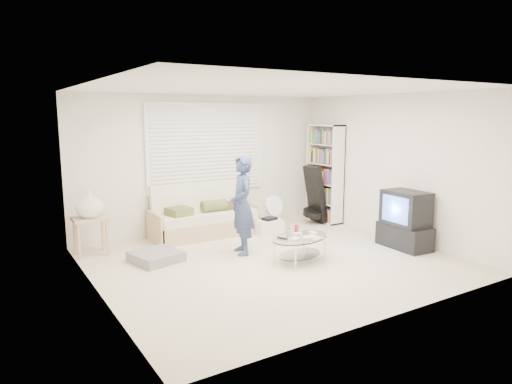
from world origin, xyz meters
TOP-DOWN VIEW (x-y plane):
  - ground at (0.00, 0.00)m, footprint 5.00×5.00m
  - room_shell at (0.00, 0.48)m, footprint 5.02×4.52m
  - window_blinds at (0.00, 2.20)m, footprint 2.32×0.08m
  - futon_sofa at (-0.24, 1.87)m, footprint 1.92×0.77m
  - grey_floor_pillow at (-1.49, 0.89)m, footprint 0.77×0.77m
  - side_table at (-2.22, 1.73)m, footprint 0.52×0.42m
  - bookshelf at (2.32, 1.61)m, footprint 0.31×0.82m
  - guitar_case at (2.03, 1.55)m, footprint 0.42×0.42m
  - floor_fan at (1.08, 1.62)m, footprint 0.39×0.26m
  - storage_bin at (0.79, 1.30)m, footprint 0.51×0.40m
  - tv_unit at (2.20, -0.55)m, footprint 0.53×0.89m
  - coffee_table at (0.33, -0.23)m, footprint 1.13×0.86m
  - standing_person at (-0.20, 0.57)m, footprint 0.49×0.63m

SIDE VIEW (x-z plane):
  - ground at x=0.00m, z-range 0.00..0.00m
  - grey_floor_pillow at x=-1.49m, z-range 0.00..0.14m
  - storage_bin at x=0.79m, z-range -0.01..0.30m
  - coffee_table at x=0.33m, z-range 0.06..0.55m
  - futon_sofa at x=-0.24m, z-range -0.16..0.78m
  - floor_fan at x=1.08m, z-range 0.05..0.70m
  - tv_unit at x=2.20m, z-range -0.01..0.92m
  - guitar_case at x=2.03m, z-range -0.06..1.08m
  - side_table at x=-2.22m, z-range 0.25..1.29m
  - standing_person at x=-0.20m, z-range 0.00..1.54m
  - bookshelf at x=2.32m, z-range 0.00..1.96m
  - window_blinds at x=0.00m, z-range 0.74..2.36m
  - room_shell at x=0.00m, z-range 0.37..2.88m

